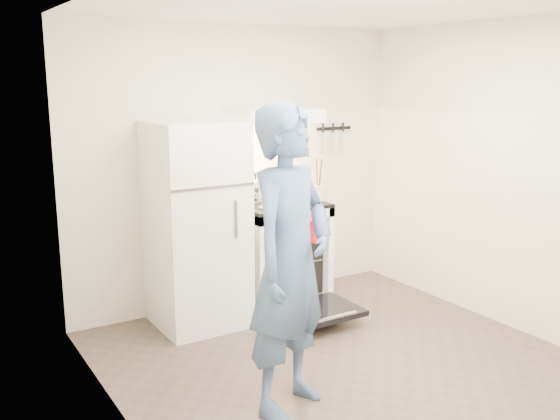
% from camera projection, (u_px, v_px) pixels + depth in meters
% --- Properties ---
extents(floor, '(3.60, 3.60, 0.00)m').
position_uv_depth(floor, '(360.00, 373.00, 4.39)').
color(floor, '#4C3E34').
rests_on(floor, ground).
extents(back_wall, '(3.20, 0.02, 2.50)m').
position_uv_depth(back_wall, '(238.00, 167.00, 5.62)').
color(back_wall, beige).
rests_on(back_wall, ground).
extents(refrigerator, '(0.70, 0.70, 1.70)m').
position_uv_depth(refrigerator, '(196.00, 225.00, 5.12)').
color(refrigerator, white).
rests_on(refrigerator, floor).
extents(stove_body, '(0.76, 0.65, 0.92)m').
position_uv_depth(stove_body, '(279.00, 256.00, 5.64)').
color(stove_body, white).
rests_on(stove_body, floor).
extents(cooktop, '(0.76, 0.65, 0.03)m').
position_uv_depth(cooktop, '(279.00, 204.00, 5.54)').
color(cooktop, black).
rests_on(cooktop, stove_body).
extents(backsplash, '(0.76, 0.07, 0.20)m').
position_uv_depth(backsplash, '(263.00, 187.00, 5.75)').
color(backsplash, white).
rests_on(backsplash, cooktop).
extents(oven_door, '(0.70, 0.54, 0.04)m').
position_uv_depth(oven_door, '(316.00, 311.00, 5.21)').
color(oven_door, black).
rests_on(oven_door, floor).
extents(oven_rack, '(0.60, 0.52, 0.01)m').
position_uv_depth(oven_rack, '(279.00, 258.00, 5.64)').
color(oven_rack, slate).
rests_on(oven_rack, stove_body).
extents(range_hood, '(0.76, 0.50, 0.12)m').
position_uv_depth(range_hood, '(274.00, 116.00, 5.44)').
color(range_hood, white).
rests_on(range_hood, back_wall).
extents(knife_strip, '(0.40, 0.02, 0.03)m').
position_uv_depth(knife_strip, '(334.00, 128.00, 6.09)').
color(knife_strip, black).
rests_on(knife_strip, back_wall).
extents(pizza_stone, '(0.31, 0.31, 0.02)m').
position_uv_depth(pizza_stone, '(266.00, 256.00, 5.64)').
color(pizza_stone, olive).
rests_on(pizza_stone, oven_rack).
extents(tea_kettle, '(0.22, 0.18, 0.26)m').
position_uv_depth(tea_kettle, '(251.00, 186.00, 5.61)').
color(tea_kettle, silver).
rests_on(tea_kettle, cooktop).
extents(utensil_jar, '(0.11, 0.11, 0.13)m').
position_uv_depth(utensil_jar, '(319.00, 193.00, 5.46)').
color(utensil_jar, silver).
rests_on(utensil_jar, cooktop).
extents(person, '(0.82, 0.71, 1.90)m').
position_uv_depth(person, '(290.00, 261.00, 3.77)').
color(person, navy).
rests_on(person, floor).
extents(dutch_oven, '(0.37, 0.30, 0.24)m').
position_uv_depth(dutch_oven, '(298.00, 229.00, 4.12)').
color(dutch_oven, red).
rests_on(dutch_oven, person).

